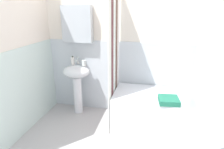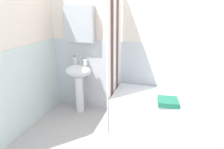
{
  "view_description": "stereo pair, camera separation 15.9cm",
  "coord_description": "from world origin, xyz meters",
  "views": [
    {
      "loc": [
        0.19,
        -1.74,
        1.69
      ],
      "look_at": [
        -0.38,
        0.81,
        0.8
      ],
      "focal_mm": 31.17,
      "sensor_mm": 36.0,
      "label": 1
    },
    {
      "loc": [
        0.34,
        -1.7,
        1.69
      ],
      "look_at": [
        -0.38,
        0.81,
        0.8
      ],
      "focal_mm": 31.17,
      "sensor_mm": 36.0,
      "label": 2
    }
  ],
  "objects": [
    {
      "name": "soap_dispenser",
      "position": [
        -1.09,
        1.08,
        0.89
      ],
      "size": [
        0.05,
        0.05,
        0.15
      ],
      "color": "white",
      "rests_on": "sink"
    },
    {
      "name": "conditioner_bottle",
      "position": [
        0.84,
        1.14,
        0.6
      ],
      "size": [
        0.06,
        0.06,
        0.17
      ],
      "color": "#CB5265",
      "rests_on": "bathtub"
    },
    {
      "name": "faucet",
      "position": [
        -1.02,
        1.11,
        0.89
      ],
      "size": [
        0.03,
        0.12,
        0.12
      ],
      "color": "silver",
      "rests_on": "sink"
    },
    {
      "name": "bathtub",
      "position": [
        0.4,
        0.88,
        0.26
      ],
      "size": [
        1.5,
        0.69,
        0.52
      ],
      "primitive_type": "cube",
      "color": "white",
      "rests_on": "ground_plane"
    },
    {
      "name": "towel_folded",
      "position": [
        0.41,
        0.65,
        0.56
      ],
      "size": [
        0.28,
        0.27,
        0.07
      ],
      "primitive_type": "cube",
      "rotation": [
        0.0,
        0.0,
        0.11
      ],
      "color": "#227056",
      "rests_on": "bathtub"
    },
    {
      "name": "body_wash_bottle",
      "position": [
        0.92,
        1.13,
        0.64
      ],
      "size": [
        0.05,
        0.05,
        0.24
      ],
      "color": "#2E4FA1",
      "rests_on": "bathtub"
    },
    {
      "name": "sink",
      "position": [
        -1.02,
        1.03,
        0.61
      ],
      "size": [
        0.44,
        0.34,
        0.83
      ],
      "color": "white",
      "rests_on": "ground_plane"
    },
    {
      "name": "wall_back_tiled",
      "position": [
        -0.06,
        1.26,
        1.14
      ],
      "size": [
        3.6,
        0.18,
        2.4
      ],
      "color": "white",
      "rests_on": "ground_plane"
    },
    {
      "name": "toothbrush_cup",
      "position": [
        -0.89,
        1.05,
        0.87
      ],
      "size": [
        0.07,
        0.07,
        0.09
      ],
      "primitive_type": "cylinder",
      "color": "white",
      "rests_on": "sink"
    },
    {
      "name": "wall_left_tiled",
      "position": [
        -1.57,
        0.34,
        1.12
      ],
      "size": [
        0.07,
        1.81,
        2.4
      ],
      "color": "white",
      "rests_on": "ground_plane"
    },
    {
      "name": "lotion_bottle",
      "position": [
        1.05,
        1.12,
        0.59
      ],
      "size": [
        0.05,
        0.05,
        0.15
      ],
      "color": "#20202E",
      "rests_on": "bathtub"
    },
    {
      "name": "shower_curtain",
      "position": [
        -0.37,
        0.88,
        1.0
      ],
      "size": [
        0.01,
        0.69,
        2.0
      ],
      "color": "white",
      "rests_on": "ground_plane"
    }
  ]
}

